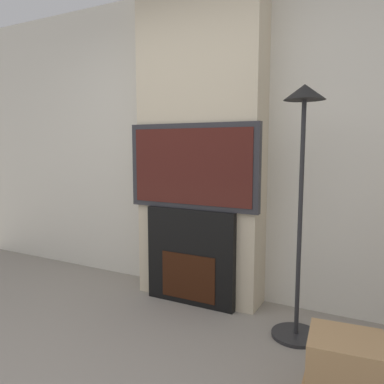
{
  "coord_description": "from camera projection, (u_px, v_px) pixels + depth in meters",
  "views": [
    {
      "loc": [
        1.42,
        -1.01,
        1.33
      ],
      "look_at": [
        0.0,
        1.7,
        0.95
      ],
      "focal_mm": 35.0,
      "sensor_mm": 36.0,
      "label": 1
    }
  ],
  "objects": [
    {
      "name": "television",
      "position": [
        192.0,
        167.0,
        3.05
      ],
      "size": [
        1.15,
        0.07,
        0.7
      ],
      "color": "#2D2D33",
      "rests_on": "fireplace"
    },
    {
      "name": "wall_back",
      "position": [
        209.0,
        143.0,
        3.32
      ],
      "size": [
        6.0,
        0.06,
        2.7
      ],
      "color": "silver",
      "rests_on": "ground_plane"
    },
    {
      "name": "floor_lamp",
      "position": [
        302.0,
        171.0,
        2.47
      ],
      "size": [
        0.34,
        0.34,
        1.72
      ],
      "color": "#262628",
      "rests_on": "ground_plane"
    },
    {
      "name": "box_stack",
      "position": [
        345.0,
        375.0,
        1.87
      ],
      "size": [
        0.4,
        0.36,
        0.38
      ],
      "color": "#A37A4C",
      "rests_on": "ground_plane"
    },
    {
      "name": "chimney_breast",
      "position": [
        200.0,
        143.0,
        3.17
      ],
      "size": [
        1.09,
        0.3,
        2.7
      ],
      "color": "beige",
      "rests_on": "ground_plane"
    },
    {
      "name": "fireplace",
      "position": [
        192.0,
        256.0,
        3.15
      ],
      "size": [
        0.79,
        0.15,
        0.81
      ],
      "color": "black",
      "rests_on": "ground_plane"
    }
  ]
}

